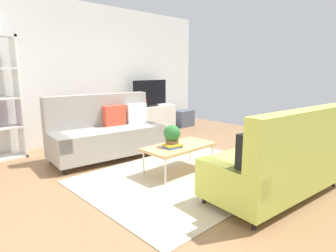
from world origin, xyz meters
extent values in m
plane|color=#936B47|center=(0.00, 0.00, 0.00)|extent=(7.68, 7.68, 0.00)
cube|color=white|center=(0.00, 2.80, 1.45)|extent=(6.40, 0.12, 2.90)
cube|color=beige|center=(-0.11, -0.28, 0.01)|extent=(2.90, 2.20, 0.01)
cube|color=gray|center=(-0.46, 1.27, 0.32)|extent=(1.98, 1.03, 0.44)
cube|color=gray|center=(-0.43, 1.59, 0.82)|extent=(1.91, 0.39, 0.56)
cube|color=gray|center=(0.38, 1.18, 0.43)|extent=(0.28, 0.86, 0.22)
cube|color=gray|center=(-1.31, 1.36, 0.43)|extent=(0.28, 0.86, 0.22)
cylinder|color=black|center=(0.37, 0.84, 0.05)|extent=(0.05, 0.05, 0.10)
cylinder|color=black|center=(-1.36, 1.02, 0.05)|extent=(0.05, 0.05, 0.10)
cylinder|color=black|center=(0.44, 1.52, 0.05)|extent=(0.05, 0.05, 0.10)
cylinder|color=black|center=(-1.29, 1.70, 0.05)|extent=(0.05, 0.05, 0.10)
cube|color=white|center=(0.22, 1.34, 0.72)|extent=(0.41, 0.18, 0.36)
cube|color=#D84C33|center=(-0.23, 1.39, 0.72)|extent=(0.41, 0.18, 0.36)
cube|color=#C1CC51|center=(0.24, -1.43, 0.32)|extent=(1.98, 1.03, 0.44)
cube|color=#C1CC51|center=(0.20, -1.75, 0.82)|extent=(1.91, 0.40, 0.56)
cube|color=#C1CC51|center=(-0.61, -1.34, 0.43)|extent=(0.29, 0.86, 0.22)
cube|color=#C1CC51|center=(1.08, -1.52, 0.43)|extent=(0.29, 0.86, 0.22)
cylinder|color=black|center=(-0.59, -1.00, 0.05)|extent=(0.05, 0.05, 0.10)
cylinder|color=black|center=(1.14, -1.18, 0.05)|extent=(0.05, 0.05, 0.10)
cylinder|color=black|center=(-0.66, -1.68, 0.05)|extent=(0.05, 0.05, 0.10)
cylinder|color=black|center=(1.07, -1.86, 0.05)|extent=(0.05, 0.05, 0.10)
cube|color=black|center=(-0.44, -1.50, 0.72)|extent=(0.41, 0.18, 0.36)
cube|color=white|center=(0.00, -1.55, 0.72)|extent=(0.41, 0.18, 0.36)
cube|color=tan|center=(-0.06, -0.08, 0.40)|extent=(1.10, 0.56, 0.04)
cylinder|color=silver|center=(-0.56, 0.15, 0.19)|extent=(0.02, 0.02, 0.38)
cylinder|color=silver|center=(0.44, 0.15, 0.19)|extent=(0.02, 0.02, 0.38)
cylinder|color=silver|center=(-0.56, -0.31, 0.19)|extent=(0.02, 0.02, 0.38)
cylinder|color=silver|center=(0.44, -0.31, 0.19)|extent=(0.02, 0.02, 0.38)
cube|color=silver|center=(1.49, 2.46, 0.32)|extent=(1.40, 0.44, 0.64)
cube|color=black|center=(1.49, 2.44, 0.66)|extent=(0.36, 0.20, 0.04)
cube|color=black|center=(1.49, 2.44, 0.98)|extent=(1.00, 0.05, 0.60)
cube|color=white|center=(-1.48, 2.48, 1.05)|extent=(0.04, 0.36, 2.10)
cube|color=#4C5666|center=(2.59, 2.36, 0.22)|extent=(0.52, 0.40, 0.44)
cylinder|color=brown|center=(-0.19, -0.06, 0.47)|extent=(0.19, 0.19, 0.11)
sphere|color=#2D7233|center=(-0.19, -0.06, 0.62)|extent=(0.24, 0.24, 0.24)
cube|color=#3359B2|center=(-0.22, -0.10, 0.43)|extent=(0.25, 0.19, 0.02)
cube|color=gold|center=(-0.22, -0.10, 0.46)|extent=(0.27, 0.22, 0.03)
cylinder|color=#B24C4C|center=(0.91, 2.51, 0.72)|extent=(0.11, 0.11, 0.15)
cylinder|color=#33B29E|center=(1.08, 2.51, 0.71)|extent=(0.09, 0.09, 0.14)
cylinder|color=red|center=(1.23, 2.42, 0.73)|extent=(0.05, 0.05, 0.18)
cylinder|color=red|center=(1.33, 2.42, 0.74)|extent=(0.04, 0.04, 0.21)
camera|label=1|loc=(-3.00, -2.93, 1.52)|focal=30.38mm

